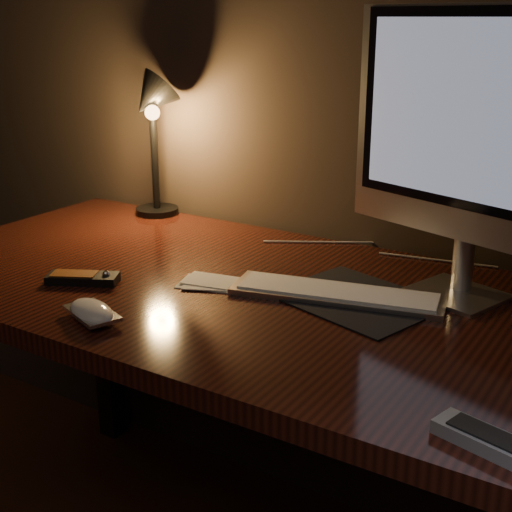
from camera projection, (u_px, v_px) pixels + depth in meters
The scene contains 10 objects.
desk at pixel (277, 337), 1.49m from camera, with size 1.60×0.75×0.75m.
monitor at pixel (471, 132), 1.26m from camera, with size 0.49×0.19×0.53m.
keyboard at pixel (337, 293), 1.36m from camera, with size 0.40×0.11×0.02m, color silver.
mousepad at pixel (357, 299), 1.34m from camera, with size 0.29×0.23×0.00m, color black.
mouse at pixel (92, 314), 1.25m from camera, with size 0.12×0.06×0.02m, color white.
media_remote at pixel (83, 278), 1.43m from camera, with size 0.15×0.11×0.03m.
tv_remote at pixel (507, 449), 0.86m from camera, with size 0.19×0.09×0.02m.
papers at pixel (211, 283), 1.42m from camera, with size 0.12×0.08×0.01m, color white.
desk_lamp at pixel (152, 119), 1.81m from camera, with size 0.18×0.19×0.39m.
cable at pixel (375, 252), 1.61m from camera, with size 0.00×0.00×0.53m, color white.
Camera 1 is at (0.69, 0.75, 1.26)m, focal length 50.00 mm.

